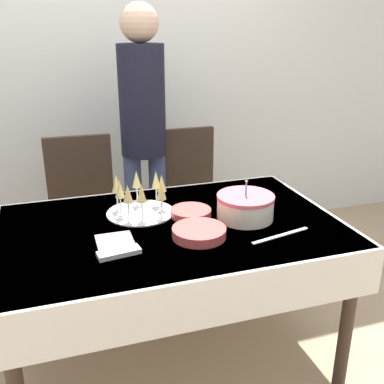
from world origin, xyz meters
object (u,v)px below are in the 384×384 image
Objects in this scene: dining_chair_far_right at (189,198)px; person_standing at (143,121)px; birthday_cake at (245,207)px; plate_stack_main at (199,232)px; champagne_tray at (140,195)px; dining_chair_far_left at (83,210)px; plate_stack_dessert at (191,213)px.

person_standing is at bearing 160.89° from dining_chair_far_right.
birthday_cake is 0.29m from plate_stack_main.
champagne_tray is 1.40× the size of plate_stack_main.
person_standing reaches higher than dining_chair_far_left.
plate_stack_dessert is (-0.22, -0.74, 0.23)m from dining_chair_far_right.
birthday_cake is at bearing -23.81° from plate_stack_dessert.
person_standing reaches higher than dining_chair_far_right.
birthday_cake reaches higher than plate_stack_main.
dining_chair_far_right is at bearing 90.54° from birthday_cake.
dining_chair_far_left is 0.57× the size of person_standing.
dining_chair_far_right is 1.02m from plate_stack_main.
dining_chair_far_right is at bearing 55.18° from champagne_tray.
dining_chair_far_right reaches higher than plate_stack_main.
dining_chair_far_left is 1.00× the size of dining_chair_far_right.
dining_chair_far_right is at bearing 74.99° from plate_stack_main.
birthday_cake is at bearing -73.72° from person_standing.
champagne_tray reaches higher than plate_stack_dessert.
birthday_cake is 1.00m from person_standing.
person_standing reaches higher than champagne_tray.
dining_chair_far_right is 3.01× the size of champagne_tray.
person_standing is (-0.04, 0.84, 0.28)m from plate_stack_dessert.
dining_chair_far_left reaches higher than plate_stack_dessert.
birthday_cake is 0.50m from champagne_tray.
dining_chair_far_left reaches higher than plate_stack_main.
dining_chair_far_left is 0.90m from plate_stack_dessert.
birthday_cake is 0.82× the size of champagne_tray.
plate_stack_main reaches higher than plate_stack_dessert.
person_standing is at bearing 106.28° from birthday_cake.
champagne_tray is 1.70× the size of plate_stack_dessert.
dining_chair_far_left is 0.67m from dining_chair_far_right.
birthday_cake is at bearing -89.46° from dining_chair_far_right.
dining_chair_far_right reaches higher than birthday_cake.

